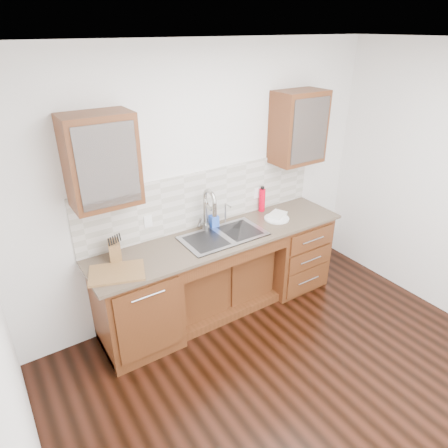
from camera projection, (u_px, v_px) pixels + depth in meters
ground at (315, 404)px, 3.34m from camera, size 4.00×3.50×0.10m
ceiling at (370, 34)px, 2.08m from camera, size 4.00×3.50×0.10m
wall_back at (203, 183)px, 4.06m from camera, size 4.00×0.10×2.70m
wall_left at (2, 401)px, 1.71m from camera, size 0.10×3.50×2.70m
base_cabinet_left at (137, 305)px, 3.73m from camera, size 0.70×0.62×0.88m
base_cabinet_center at (217, 277)px, 4.30m from camera, size 1.20×0.44×0.70m
base_cabinet_right at (290, 249)px, 4.66m from camera, size 0.70×0.62×0.88m
countertop at (223, 237)px, 3.98m from camera, size 2.70×0.65×0.03m
backsplash at (206, 198)px, 4.08m from camera, size 2.70×0.02×0.59m
sink at (223, 244)px, 4.00m from camera, size 0.84×0.46×0.19m
faucet at (205, 211)px, 4.01m from camera, size 0.04×0.04×0.40m
filter_tap at (225, 213)px, 4.18m from camera, size 0.02×0.02×0.24m
upper_cabinet_left at (101, 161)px, 3.17m from camera, size 0.55×0.34×0.75m
upper_cabinet_right at (298, 127)px, 4.19m from camera, size 0.55×0.34×0.75m
outlet_left at (148, 221)px, 3.79m from camera, size 0.08×0.01×0.12m
outlet_right at (257, 193)px, 4.42m from camera, size 0.08×0.01×0.12m
soap_bottle at (214, 219)px, 4.10m from camera, size 0.09×0.09×0.19m
water_bottle at (262, 200)px, 4.45m from camera, size 0.08×0.08×0.26m
plate at (277, 218)px, 4.31m from camera, size 0.34×0.34×0.01m
dish_towel at (277, 215)px, 4.34m from camera, size 0.25×0.22×0.03m
knife_block at (115, 251)px, 3.53m from camera, size 0.14×0.18×0.18m
cutting_board at (117, 273)px, 3.36m from camera, size 0.54×0.45×0.02m
cup_left_a at (93, 169)px, 3.15m from camera, size 0.15×0.15×0.10m
cup_left_b at (110, 166)px, 3.22m from camera, size 0.10×0.10×0.09m
cup_right_a at (286, 134)px, 4.14m from camera, size 0.16×0.16×0.10m
cup_right_b at (301, 132)px, 4.24m from camera, size 0.13×0.13×0.09m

